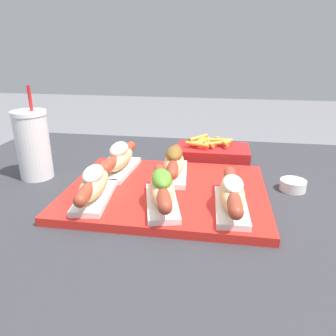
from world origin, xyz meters
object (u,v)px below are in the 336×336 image
(hot_dog_1, at_px, (162,189))
(hot_dog_2, at_px, (232,194))
(serving_tray, at_px, (167,191))
(fries_basket, at_px, (212,152))
(hot_dog_3, at_px, (119,159))
(sauce_bowl, at_px, (293,185))
(drink_cup, at_px, (33,145))
(hot_dog_0, at_px, (94,184))
(hot_dog_4, at_px, (174,163))

(hot_dog_1, height_order, hot_dog_2, hot_dog_1)
(serving_tray, height_order, fries_basket, fries_basket)
(hot_dog_1, xyz_separation_m, fries_basket, (0.09, 0.36, -0.03))
(hot_dog_3, distance_m, fries_basket, 0.30)
(sauce_bowl, height_order, drink_cup, drink_cup)
(hot_dog_3, xyz_separation_m, fries_basket, (0.23, 0.20, -0.03))
(hot_dog_1, height_order, sauce_bowl, hot_dog_1)
(hot_dog_2, relative_size, hot_dog_3, 1.00)
(hot_dog_3, bearing_deg, hot_dog_1, -50.01)
(fries_basket, bearing_deg, hot_dog_3, -138.99)
(hot_dog_3, relative_size, sauce_bowl, 3.45)
(hot_dog_0, height_order, hot_dog_4, hot_dog_4)
(hot_dog_3, height_order, drink_cup, drink_cup)
(fries_basket, bearing_deg, hot_dog_2, -82.19)
(serving_tray, relative_size, hot_dog_2, 2.15)
(hot_dog_1, distance_m, hot_dog_4, 0.16)
(serving_tray, relative_size, drink_cup, 1.91)
(hot_dog_3, bearing_deg, fries_basket, 41.01)
(hot_dog_2, height_order, fries_basket, hot_dog_2)
(hot_dog_2, xyz_separation_m, sauce_bowl, (0.15, 0.15, -0.04))
(hot_dog_4, height_order, drink_cup, drink_cup)
(hot_dog_1, height_order, drink_cup, drink_cup)
(hot_dog_2, relative_size, drink_cup, 0.89)
(hot_dog_0, distance_m, hot_dog_1, 0.14)
(hot_dog_0, height_order, hot_dog_3, hot_dog_3)
(hot_dog_1, xyz_separation_m, hot_dog_2, (0.14, 0.00, -0.00))
(hot_dog_1, height_order, fries_basket, hot_dog_1)
(hot_dog_0, distance_m, sauce_bowl, 0.45)
(drink_cup, bearing_deg, hot_dog_4, 3.04)
(fries_basket, bearing_deg, serving_tray, -108.61)
(hot_dog_2, xyz_separation_m, drink_cup, (-0.49, 0.13, 0.04))
(sauce_bowl, bearing_deg, fries_basket, 133.94)
(drink_cup, bearing_deg, hot_dog_0, -32.76)
(serving_tray, xyz_separation_m, fries_basket, (0.09, 0.27, 0.01))
(serving_tray, height_order, hot_dog_1, hot_dog_1)
(serving_tray, height_order, hot_dog_0, hot_dog_0)
(sauce_bowl, bearing_deg, serving_tray, -165.78)
(fries_basket, bearing_deg, hot_dog_0, -122.91)
(hot_dog_3, relative_size, drink_cup, 0.89)
(serving_tray, height_order, sauce_bowl, sauce_bowl)
(hot_dog_3, bearing_deg, hot_dog_4, -3.02)
(hot_dog_1, distance_m, drink_cup, 0.38)
(serving_tray, distance_m, hot_dog_2, 0.17)
(hot_dog_4, relative_size, fries_basket, 0.96)
(serving_tray, height_order, drink_cup, drink_cup)
(hot_dog_1, distance_m, sauce_bowl, 0.33)
(hot_dog_0, relative_size, hot_dog_2, 1.00)
(hot_dog_2, xyz_separation_m, hot_dog_3, (-0.27, 0.16, 0.00))
(hot_dog_2, xyz_separation_m, hot_dog_4, (-0.13, 0.15, 0.00))
(hot_dog_0, xyz_separation_m, hot_dog_4, (0.14, 0.15, 0.00))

